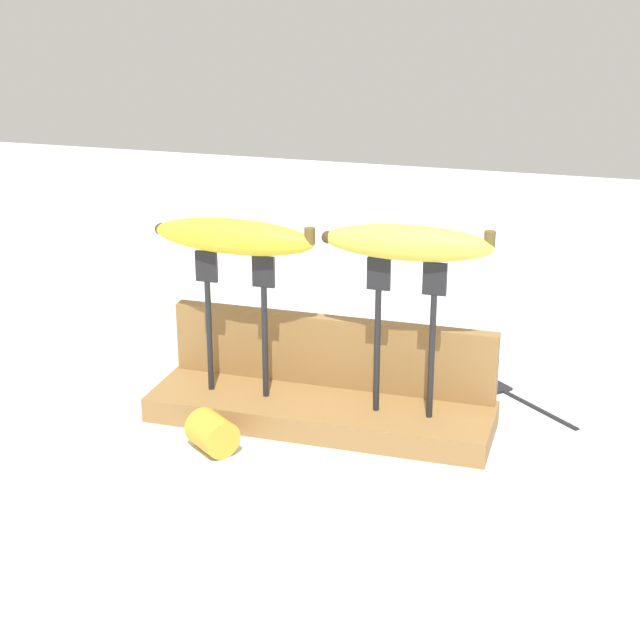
# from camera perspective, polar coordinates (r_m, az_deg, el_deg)

# --- Properties ---
(ground_plane) EXTENTS (3.00, 3.00, 0.00)m
(ground_plane) POSITION_cam_1_polar(r_m,az_deg,el_deg) (1.18, -0.00, -5.88)
(ground_plane) COLOR silver
(wooden_board) EXTENTS (0.40, 0.12, 0.03)m
(wooden_board) POSITION_cam_1_polar(r_m,az_deg,el_deg) (1.18, -0.00, -5.24)
(wooden_board) COLOR olive
(wooden_board) RESTS_ON ground
(board_backstop) EXTENTS (0.40, 0.02, 0.09)m
(board_backstop) POSITION_cam_1_polar(r_m,az_deg,el_deg) (1.20, 0.68, -1.79)
(board_backstop) COLOR olive
(board_backstop) RESTS_ON wooden_board
(fork_stand_left) EXTENTS (0.10, 0.01, 0.17)m
(fork_stand_left) POSITION_cam_1_polar(r_m,az_deg,el_deg) (1.16, -4.81, 0.54)
(fork_stand_left) COLOR black
(fork_stand_left) RESTS_ON wooden_board
(fork_stand_right) EXTENTS (0.09, 0.01, 0.18)m
(fork_stand_right) POSITION_cam_1_polar(r_m,az_deg,el_deg) (1.10, 4.87, -0.21)
(fork_stand_right) COLOR black
(fork_stand_right) RESTS_ON wooden_board
(banana_raised_left) EXTENTS (0.20, 0.05, 0.04)m
(banana_raised_left) POSITION_cam_1_polar(r_m,az_deg,el_deg) (1.13, -4.94, 4.76)
(banana_raised_left) COLOR yellow
(banana_raised_left) RESTS_ON fork_stand_left
(banana_raised_right) EXTENTS (0.19, 0.05, 0.04)m
(banana_raised_right) POSITION_cam_1_polar(r_m,az_deg,el_deg) (1.07, 5.01, 4.41)
(banana_raised_right) COLOR #DBD147
(banana_raised_right) RESTS_ON fork_stand_right
(fork_fallen_near) EXTENTS (0.13, 0.12, 0.01)m
(fork_fallen_near) POSITION_cam_1_polar(r_m,az_deg,el_deg) (1.27, 11.13, -4.27)
(fork_fallen_near) COLOR black
(fork_fallen_near) RESTS_ON ground
(banana_chunk_near) EXTENTS (0.07, 0.06, 0.04)m
(banana_chunk_near) POSITION_cam_1_polar(r_m,az_deg,el_deg) (1.12, -6.19, -6.41)
(banana_chunk_near) COLOR gold
(banana_chunk_near) RESTS_ON ground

